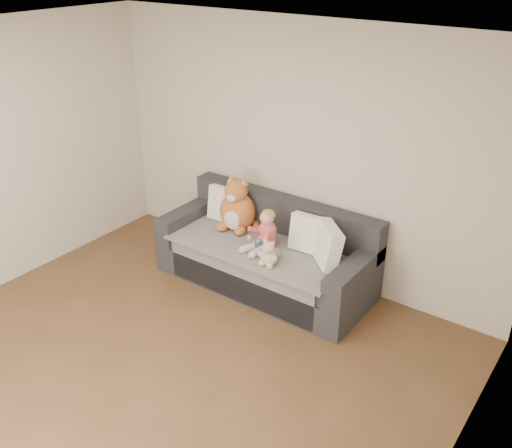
{
  "coord_description": "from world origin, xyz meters",
  "views": [
    {
      "loc": [
        2.81,
        -2.1,
        3.2
      ],
      "look_at": [
        -0.06,
        1.87,
        0.75
      ],
      "focal_mm": 40.0,
      "sensor_mm": 36.0,
      "label": 1
    }
  ],
  "objects_px": {
    "toddler": "(265,232)",
    "plush_cat": "(237,208)",
    "sippy_cup": "(258,244)",
    "teddy_bear": "(268,255)",
    "sofa": "(267,256)"
  },
  "relations": [
    {
      "from": "toddler",
      "to": "plush_cat",
      "type": "xyz_separation_m",
      "value": [
        -0.49,
        0.18,
        0.05
      ]
    },
    {
      "from": "toddler",
      "to": "sippy_cup",
      "type": "bearing_deg",
      "value": -96.03
    },
    {
      "from": "toddler",
      "to": "teddy_bear",
      "type": "distance_m",
      "value": 0.35
    },
    {
      "from": "plush_cat",
      "to": "teddy_bear",
      "type": "xyz_separation_m",
      "value": [
        0.71,
        -0.45,
        -0.12
      ]
    },
    {
      "from": "plush_cat",
      "to": "sippy_cup",
      "type": "bearing_deg",
      "value": -40.91
    },
    {
      "from": "plush_cat",
      "to": "toddler",
      "type": "bearing_deg",
      "value": -31.77
    },
    {
      "from": "sofa",
      "to": "teddy_bear",
      "type": "distance_m",
      "value": 0.53
    },
    {
      "from": "sofa",
      "to": "toddler",
      "type": "relative_size",
      "value": 5.33
    },
    {
      "from": "sofa",
      "to": "toddler",
      "type": "bearing_deg",
      "value": -65.47
    },
    {
      "from": "sofa",
      "to": "teddy_bear",
      "type": "bearing_deg",
      "value": -53.8
    },
    {
      "from": "plush_cat",
      "to": "teddy_bear",
      "type": "bearing_deg",
      "value": -43.37
    },
    {
      "from": "plush_cat",
      "to": "sofa",
      "type": "bearing_deg",
      "value": -21.08
    },
    {
      "from": "teddy_bear",
      "to": "sippy_cup",
      "type": "relative_size",
      "value": 2.04
    },
    {
      "from": "sofa",
      "to": "teddy_bear",
      "type": "xyz_separation_m",
      "value": [
        0.27,
        -0.37,
        0.27
      ]
    },
    {
      "from": "sofa",
      "to": "plush_cat",
      "type": "relative_size",
      "value": 3.63
    }
  ]
}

